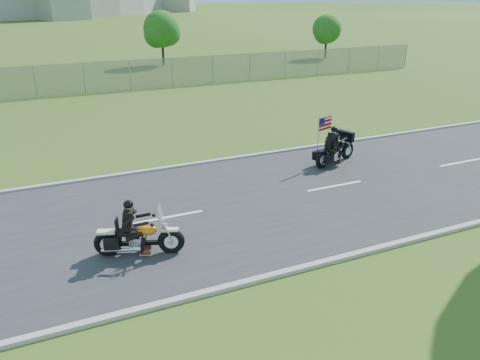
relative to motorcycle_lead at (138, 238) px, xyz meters
name	(u,v)px	position (x,y,z in m)	size (l,w,h in m)	color
ground	(229,207)	(3.24, 1.71, -0.50)	(420.00, 420.00, 0.00)	#2F4716
road	(229,206)	(3.24, 1.71, -0.48)	(120.00, 8.00, 0.04)	#28282B
curb_north	(189,165)	(3.24, 5.76, -0.45)	(120.00, 0.18, 0.12)	#9E9B93
curb_south	(292,271)	(3.24, -2.34, -0.45)	(120.00, 0.18, 0.12)	#9E9B93
fence	(35,81)	(-1.76, 21.71, 0.50)	(60.00, 0.03, 2.00)	gray
tree_fence_near	(162,31)	(9.28, 31.75, 2.47)	(3.52, 3.28, 4.75)	#382316
tree_fence_far	(327,31)	(25.28, 29.74, 2.14)	(3.08, 2.87, 4.20)	#382316
motorcycle_lead	(138,238)	(0.00, 0.00, 0.00)	(2.26, 1.06, 1.57)	black
motorcycle_follow	(335,151)	(8.60, 3.72, 0.04)	(2.25, 1.11, 1.93)	black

